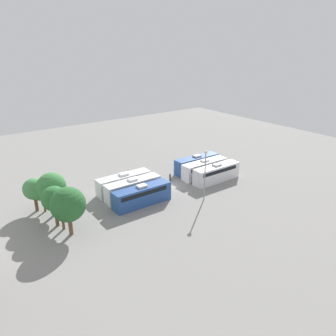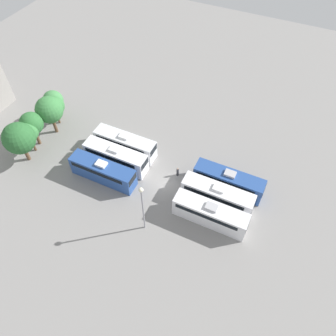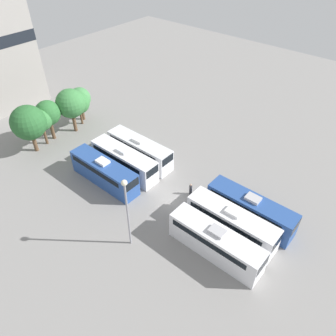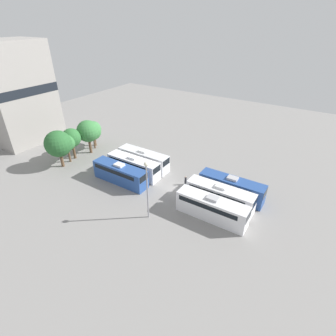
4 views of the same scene
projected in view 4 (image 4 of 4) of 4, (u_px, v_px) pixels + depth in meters
name	position (u px, v px, depth m)	size (l,w,h in m)	color
ground_plane	(173.00, 188.00, 43.89)	(117.70, 117.70, 0.00)	gray
bus_0	(212.00, 207.00, 36.63)	(2.54, 10.28, 3.58)	silver
bus_1	(220.00, 196.00, 39.09)	(2.54, 10.28, 3.58)	white
bus_2	(231.00, 187.00, 41.06)	(2.54, 10.28, 3.58)	#284C93
bus_3	(120.00, 173.00, 44.74)	(2.54, 10.28, 3.58)	#284C93
bus_4	(133.00, 165.00, 47.05)	(2.54, 10.28, 3.58)	white
bus_5	(143.00, 159.00, 49.31)	(2.54, 10.28, 3.58)	silver
worker_person	(186.00, 181.00, 44.50)	(0.36, 0.36, 1.65)	#333338
light_pole	(147.00, 182.00, 34.62)	(0.60, 0.60, 8.97)	gray
tree_0	(58.00, 144.00, 48.04)	(4.92, 4.92, 7.20)	brown
tree_1	(67.00, 143.00, 49.99)	(3.31, 3.31, 5.79)	brown
tree_2	(71.00, 138.00, 51.13)	(3.72, 3.72, 6.32)	brown
tree_3	(88.00, 131.00, 53.12)	(4.45, 4.45, 7.06)	brown
tree_4	(93.00, 132.00, 55.55)	(3.48, 3.48, 5.55)	brown
tree_5	(93.00, 129.00, 56.73)	(3.47, 3.47, 5.60)	brown
depot_building	(18.00, 93.00, 56.26)	(13.22, 9.76, 21.22)	gray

